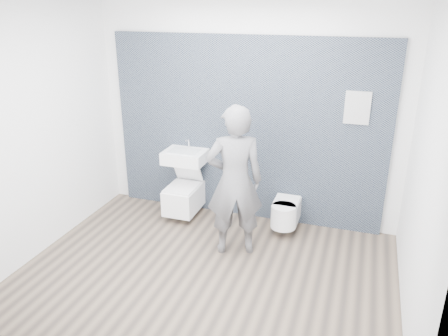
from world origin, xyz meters
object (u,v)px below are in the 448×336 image
(washbasin, at_px, (185,156))
(toilet_rounded, at_px, (285,213))
(toilet_square, at_px, (184,196))
(visitor, at_px, (235,182))

(washbasin, xyz_separation_m, toilet_rounded, (1.39, -0.07, -0.58))
(toilet_square, relative_size, toilet_rounded, 1.35)
(washbasin, height_order, visitor, visitor)
(toilet_rounded, xyz_separation_m, visitor, (-0.48, -0.64, 0.62))
(washbasin, bearing_deg, visitor, -37.89)
(toilet_rounded, relative_size, visitor, 0.31)
(toilet_rounded, height_order, visitor, visitor)
(toilet_square, bearing_deg, washbasin, 90.00)
(toilet_rounded, bearing_deg, visitor, -126.80)
(visitor, bearing_deg, toilet_square, -56.38)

